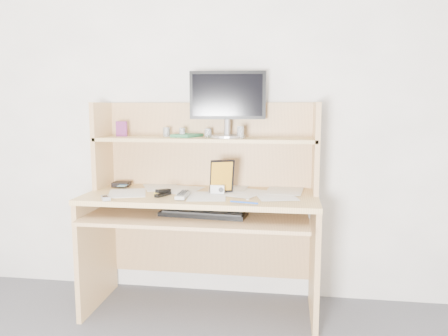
# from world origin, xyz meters

# --- Properties ---
(back_wall) EXTENTS (3.60, 0.04, 2.50)m
(back_wall) POSITION_xyz_m (0.00, 1.80, 1.25)
(back_wall) COLOR white
(back_wall) RESTS_ON floor
(desk) EXTENTS (1.40, 0.70, 1.30)m
(desk) POSITION_xyz_m (0.00, 1.56, 0.69)
(desk) COLOR tan
(desk) RESTS_ON floor
(paper_clutter) EXTENTS (1.32, 0.54, 0.01)m
(paper_clutter) POSITION_xyz_m (0.00, 1.48, 0.75)
(paper_clutter) COLOR white
(paper_clutter) RESTS_ON desk
(keyboard) EXTENTS (0.51, 0.22, 0.03)m
(keyboard) POSITION_xyz_m (0.04, 1.35, 0.67)
(keyboard) COLOR black
(keyboard) RESTS_ON desk
(tv_remote) EXTENTS (0.06, 0.20, 0.02)m
(tv_remote) POSITION_xyz_m (-0.08, 1.35, 0.77)
(tv_remote) COLOR #9A9B96
(tv_remote) RESTS_ON paper_clutter
(flip_phone) EXTENTS (0.08, 0.09, 0.02)m
(flip_phone) POSITION_xyz_m (-0.50, 1.22, 0.77)
(flip_phone) COLOR #B5B5B7
(flip_phone) RESTS_ON paper_clutter
(stapler) EXTENTS (0.08, 0.12, 0.04)m
(stapler) POSITION_xyz_m (-0.21, 1.37, 0.77)
(stapler) COLOR black
(stapler) RESTS_ON paper_clutter
(wallet) EXTENTS (0.11, 0.09, 0.03)m
(wallet) POSITION_xyz_m (-0.56, 1.62, 0.77)
(wallet) COLOR black
(wallet) RESTS_ON paper_clutter
(sticky_note_pad) EXTENTS (0.09, 0.09, 0.01)m
(sticky_note_pad) POSITION_xyz_m (-0.24, 1.41, 0.75)
(sticky_note_pad) COLOR yellow
(sticky_note_pad) RESTS_ON desk
(digital_camera) EXTENTS (0.09, 0.04, 0.05)m
(digital_camera) POSITION_xyz_m (0.10, 1.47, 0.78)
(digital_camera) COLOR #B2B2B4
(digital_camera) RESTS_ON paper_clutter
(game_case) EXTENTS (0.14, 0.07, 0.20)m
(game_case) POSITION_xyz_m (0.13, 1.49, 0.86)
(game_case) COLOR black
(game_case) RESTS_ON paper_clutter
(blue_pen) EXTENTS (0.16, 0.04, 0.01)m
(blue_pen) POSITION_xyz_m (0.29, 1.23, 0.76)
(blue_pen) COLOR #1845BA
(blue_pen) RESTS_ON paper_clutter
(card_box) EXTENTS (0.07, 0.03, 0.10)m
(card_box) POSITION_xyz_m (-0.56, 1.65, 1.13)
(card_box) COLOR #A91626
(card_box) RESTS_ON desk
(shelf_book) EXTENTS (0.19, 0.22, 0.02)m
(shelf_book) POSITION_xyz_m (-0.13, 1.66, 1.09)
(shelf_book) COLOR #338144
(shelf_book) RESTS_ON desk
(chip_stack_a) EXTENTS (0.06, 0.06, 0.06)m
(chip_stack_a) POSITION_xyz_m (-0.26, 1.67, 1.11)
(chip_stack_a) COLOR black
(chip_stack_a) RESTS_ON desk
(chip_stack_b) EXTENTS (0.05, 0.05, 0.06)m
(chip_stack_b) POSITION_xyz_m (-0.15, 1.63, 1.11)
(chip_stack_b) COLOR white
(chip_stack_b) RESTS_ON desk
(chip_stack_c) EXTENTS (0.06, 0.06, 0.05)m
(chip_stack_c) POSITION_xyz_m (0.01, 1.67, 1.11)
(chip_stack_c) COLOR black
(chip_stack_c) RESTS_ON desk
(chip_stack_d) EXTENTS (0.05, 0.05, 0.07)m
(chip_stack_d) POSITION_xyz_m (0.23, 1.59, 1.12)
(chip_stack_d) COLOR silver
(chip_stack_d) RESTS_ON desk
(monitor) EXTENTS (0.48, 0.24, 0.41)m
(monitor) POSITION_xyz_m (0.14, 1.67, 1.30)
(monitor) COLOR #A4A3A8
(monitor) RESTS_ON desk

